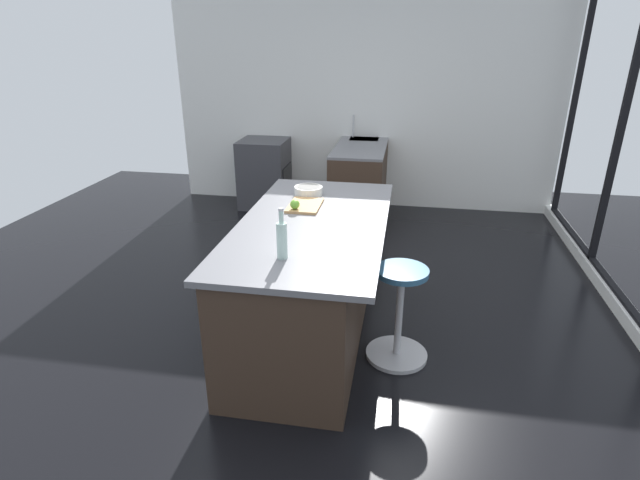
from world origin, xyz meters
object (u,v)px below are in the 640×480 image
Objects in this scene: fruit_bowl at (308,190)px; cutting_board at (305,205)px; stool_by_window at (399,317)px; water_bottle at (282,239)px; apple_green at (295,204)px; oven_range at (265,173)px; kitchen_island at (307,279)px.

cutting_board is at bearing 6.08° from fruit_bowl.
fruit_bowl is (-0.79, -0.80, 0.64)m from stool_by_window.
water_bottle is 1.36× the size of fruit_bowl.
cutting_board is 0.95m from water_bottle.
cutting_board is 5.00× the size of apple_green.
oven_range is 2.89m from cutting_board.
fruit_bowl is at bearing 177.50° from apple_green.
fruit_bowl is at bearing -134.88° from stool_by_window.
apple_green is 0.31× the size of fruit_bowl.
fruit_bowl is at bearing -170.04° from kitchen_island.
oven_range is 2.62m from fruit_bowl.
kitchen_island reaches higher than oven_range.
kitchen_island is (2.94, 1.16, 0.03)m from oven_range.
apple_green is (2.76, 1.04, 0.54)m from oven_range.
kitchen_island is 8.94× the size of fruit_bowl.
kitchen_island reaches higher than stool_by_window.
oven_range is 2.81× the size of water_bottle.
kitchen_island is at bearing 9.96° from fruit_bowl.
kitchen_island is at bearing 21.58° from oven_range.
cutting_board is at bearing 22.45° from oven_range.
stool_by_window is 1.94× the size of cutting_board.
water_bottle is (0.64, -0.02, 0.58)m from kitchen_island.
kitchen_island is 0.79m from fruit_bowl.
kitchen_island is at bearing 34.27° from apple_green.
fruit_bowl is at bearing 24.34° from oven_range.
oven_range is 3.64m from stool_by_window.
stool_by_window is (3.13, 1.85, -0.11)m from oven_range.
cutting_board is 0.30m from fruit_bowl.
water_bottle is at bearing 4.16° from fruit_bowl.
cutting_board is 1.15× the size of water_bottle.
cutting_board is 1.57× the size of fruit_bowl.
stool_by_window is 1.29m from fruit_bowl.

